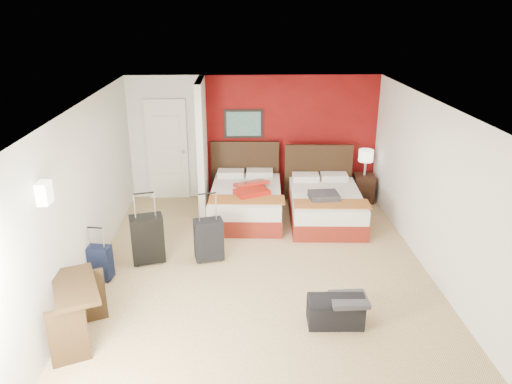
{
  "coord_description": "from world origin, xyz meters",
  "views": [
    {
      "loc": [
        -0.33,
        -6.42,
        3.75
      ],
      "look_at": [
        -0.05,
        0.8,
        1.0
      ],
      "focal_mm": 34.39,
      "sensor_mm": 36.0,
      "label": 1
    }
  ],
  "objects_px": {
    "suitcase_navy": "(99,264)",
    "red_suitcase_open": "(252,188)",
    "bed_left": "(246,203)",
    "bed_right": "(325,207)",
    "table_lamp": "(365,163)",
    "suitcase_charcoal": "(209,241)",
    "duffel_bag": "(335,311)",
    "desk": "(79,313)",
    "nightstand": "(363,188)",
    "suitcase_black": "(148,240)"
  },
  "relations": [
    {
      "from": "suitcase_navy",
      "to": "red_suitcase_open",
      "type": "bearing_deg",
      "value": 52.21
    },
    {
      "from": "bed_left",
      "to": "bed_right",
      "type": "height_order",
      "value": "bed_left"
    },
    {
      "from": "table_lamp",
      "to": "suitcase_charcoal",
      "type": "relative_size",
      "value": 0.81
    },
    {
      "from": "duffel_bag",
      "to": "suitcase_charcoal",
      "type": "bearing_deg",
      "value": 135.8
    },
    {
      "from": "bed_right",
      "to": "bed_left",
      "type": "bearing_deg",
      "value": 173.77
    },
    {
      "from": "bed_right",
      "to": "desk",
      "type": "xyz_separation_m",
      "value": [
        -3.49,
        -3.37,
        0.11
      ]
    },
    {
      "from": "suitcase_charcoal",
      "to": "nightstand",
      "type": "bearing_deg",
      "value": 25.67
    },
    {
      "from": "suitcase_charcoal",
      "to": "suitcase_navy",
      "type": "height_order",
      "value": "suitcase_charcoal"
    },
    {
      "from": "bed_right",
      "to": "duffel_bag",
      "type": "distance_m",
      "value": 3.18
    },
    {
      "from": "duffel_bag",
      "to": "suitcase_black",
      "type": "bearing_deg",
      "value": 148.82
    },
    {
      "from": "suitcase_navy",
      "to": "desk",
      "type": "distance_m",
      "value": 1.42
    },
    {
      "from": "suitcase_black",
      "to": "suitcase_charcoal",
      "type": "xyz_separation_m",
      "value": [
        0.94,
        0.03,
        -0.05
      ]
    },
    {
      "from": "bed_left",
      "to": "suitcase_navy",
      "type": "bearing_deg",
      "value": -131.39
    },
    {
      "from": "bed_left",
      "to": "bed_right",
      "type": "xyz_separation_m",
      "value": [
        1.46,
        -0.24,
        -0.01
      ]
    },
    {
      "from": "red_suitcase_open",
      "to": "nightstand",
      "type": "distance_m",
      "value": 2.46
    },
    {
      "from": "suitcase_charcoal",
      "to": "duffel_bag",
      "type": "bearing_deg",
      "value": -58.63
    },
    {
      "from": "table_lamp",
      "to": "suitcase_navy",
      "type": "xyz_separation_m",
      "value": [
        -4.57,
        -2.9,
        -0.58
      ]
    },
    {
      "from": "suitcase_navy",
      "to": "desk",
      "type": "relative_size",
      "value": 0.54
    },
    {
      "from": "duffel_bag",
      "to": "desk",
      "type": "distance_m",
      "value": 3.09
    },
    {
      "from": "suitcase_black",
      "to": "desk",
      "type": "height_order",
      "value": "desk"
    },
    {
      "from": "suitcase_charcoal",
      "to": "desk",
      "type": "height_order",
      "value": "desk"
    },
    {
      "from": "bed_left",
      "to": "nightstand",
      "type": "xyz_separation_m",
      "value": [
        2.4,
        0.71,
        0.0
      ]
    },
    {
      "from": "red_suitcase_open",
      "to": "suitcase_navy",
      "type": "xyz_separation_m",
      "value": [
        -2.27,
        -2.1,
        -0.36
      ]
    },
    {
      "from": "red_suitcase_open",
      "to": "suitcase_black",
      "type": "distance_m",
      "value": 2.3
    },
    {
      "from": "bed_right",
      "to": "duffel_bag",
      "type": "xyz_separation_m",
      "value": [
        -0.42,
        -3.15,
        -0.1
      ]
    },
    {
      "from": "table_lamp",
      "to": "desk",
      "type": "xyz_separation_m",
      "value": [
        -4.43,
        -4.31,
        -0.44
      ]
    },
    {
      "from": "desk",
      "to": "suitcase_charcoal",
      "type": "bearing_deg",
      "value": 31.88
    },
    {
      "from": "duffel_bag",
      "to": "nightstand",
      "type": "bearing_deg",
      "value": 73.68
    },
    {
      "from": "bed_left",
      "to": "red_suitcase_open",
      "type": "xyz_separation_m",
      "value": [
        0.1,
        -0.1,
        0.33
      ]
    },
    {
      "from": "table_lamp",
      "to": "nightstand",
      "type": "bearing_deg",
      "value": 0.0
    },
    {
      "from": "suitcase_black",
      "to": "suitcase_navy",
      "type": "height_order",
      "value": "suitcase_black"
    },
    {
      "from": "suitcase_black",
      "to": "bed_left",
      "type": "bearing_deg",
      "value": 32.98
    },
    {
      "from": "bed_right",
      "to": "duffel_bag",
      "type": "relative_size",
      "value": 2.67
    },
    {
      "from": "suitcase_charcoal",
      "to": "desk",
      "type": "bearing_deg",
      "value": -138.46
    },
    {
      "from": "bed_right",
      "to": "duffel_bag",
      "type": "bearing_deg",
      "value": -94.47
    },
    {
      "from": "bed_left",
      "to": "desk",
      "type": "distance_m",
      "value": 4.14
    },
    {
      "from": "desk",
      "to": "bed_left",
      "type": "bearing_deg",
      "value": 38.5
    },
    {
      "from": "suitcase_navy",
      "to": "desk",
      "type": "height_order",
      "value": "desk"
    },
    {
      "from": "nightstand",
      "to": "suitcase_black",
      "type": "xyz_separation_m",
      "value": [
        -3.95,
        -2.4,
        0.09
      ]
    },
    {
      "from": "suitcase_navy",
      "to": "duffel_bag",
      "type": "height_order",
      "value": "suitcase_navy"
    },
    {
      "from": "bed_left",
      "to": "table_lamp",
      "type": "bearing_deg",
      "value": 19.74
    },
    {
      "from": "red_suitcase_open",
      "to": "table_lamp",
      "type": "relative_size",
      "value": 1.55
    },
    {
      "from": "suitcase_black",
      "to": "duffel_bag",
      "type": "xyz_separation_m",
      "value": [
        2.6,
        -1.7,
        -0.19
      ]
    },
    {
      "from": "red_suitcase_open",
      "to": "suitcase_navy",
      "type": "distance_m",
      "value": 3.11
    },
    {
      "from": "bed_left",
      "to": "suitcase_navy",
      "type": "xyz_separation_m",
      "value": [
        -2.17,
        -2.2,
        -0.03
      ]
    },
    {
      "from": "table_lamp",
      "to": "suitcase_charcoal",
      "type": "height_order",
      "value": "table_lamp"
    },
    {
      "from": "bed_right",
      "to": "nightstand",
      "type": "height_order",
      "value": "nightstand"
    },
    {
      "from": "bed_left",
      "to": "bed_right",
      "type": "bearing_deg",
      "value": -5.97
    },
    {
      "from": "nightstand",
      "to": "red_suitcase_open",
      "type": "bearing_deg",
      "value": -157.51
    },
    {
      "from": "bed_right",
      "to": "nightstand",
      "type": "distance_m",
      "value": 1.33
    }
  ]
}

